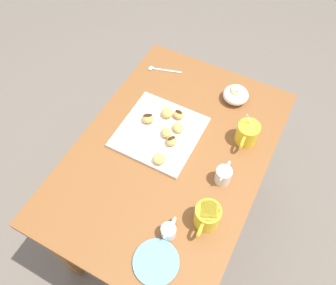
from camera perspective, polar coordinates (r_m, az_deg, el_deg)
The scene contains 20 objects.
ground_plane at distance 2.01m, azimuth 0.32°, elevation -12.84°, with size 8.00×8.00×0.00m, color #665B51.
dining_table at distance 1.46m, azimuth 0.44°, elevation -4.56°, with size 1.06×0.73×0.75m.
pastry_plate_square at distance 1.38m, azimuth -1.45°, elevation 1.77°, with size 0.32×0.32×0.02m, color silver.
coffee_mug_yellow_left at distance 1.36m, azimuth 13.37°, elevation 1.60°, with size 0.13×0.09×0.14m.
coffee_mug_yellow_right at distance 1.17m, azimuth 6.68°, elevation -12.39°, with size 0.13×0.09×0.10m.
cream_pitcher_white at distance 1.26m, azimuth 9.46°, elevation -5.45°, with size 0.10×0.06×0.07m.
ice_cream_bowl at distance 1.50m, azimuth 11.52°, elevation 8.10°, with size 0.11×0.11×0.08m.
chocolate_sauce_pitcher at distance 1.17m, azimuth 0.11°, elevation -14.84°, with size 0.09×0.05×0.06m.
saucer_sky_left at distance 1.17m, azimuth -2.06°, elevation -19.74°, with size 0.15×0.15×0.01m, color #66A8DB.
loose_spoon_near_saucer at distance 1.62m, azimuth -1.29°, elevation 12.34°, with size 0.06×0.16×0.01m.
beignet_0 at distance 1.32m, azimuth 0.60°, elevation 0.27°, with size 0.05×0.04×0.04m, color #DBA351.
chocolate_drizzle_0 at distance 1.31m, azimuth 0.60°, elevation 0.75°, with size 0.03×0.01×0.01m, color black.
beignet_1 at distance 1.39m, azimuth -3.41°, elevation 4.15°, with size 0.05×0.05×0.04m, color #DBA351.
chocolate_drizzle_1 at distance 1.37m, azimuth -3.45°, elevation 4.67°, with size 0.04×0.02×0.01m, color black.
beignet_2 at distance 1.35m, azimuth -0.30°, elevation 1.70°, with size 0.05×0.04×0.03m, color #DBA351.
beignet_3 at distance 1.40m, azimuth 1.84°, elevation 4.80°, with size 0.05×0.04×0.03m, color #DBA351.
chocolate_drizzle_3 at distance 1.39m, azimuth 1.86°, elevation 5.27°, with size 0.03×0.01×0.01m, color black.
beignet_4 at distance 1.37m, azimuth 1.69°, elevation 2.55°, with size 0.05×0.04×0.03m, color #DBA351.
beignet_5 at distance 1.28m, azimuth -1.55°, elevation -2.82°, with size 0.05×0.05×0.03m, color #DBA351.
beignet_6 at distance 1.41m, azimuth -0.17°, elevation 5.09°, with size 0.05×0.05×0.04m, color #DBA351.
Camera 1 is at (0.62, 0.32, 1.88)m, focal length 35.70 mm.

